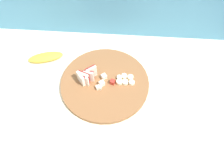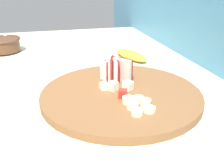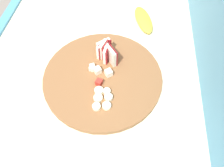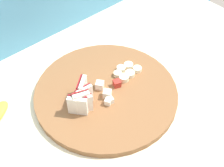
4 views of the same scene
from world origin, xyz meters
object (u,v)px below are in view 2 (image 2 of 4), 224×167
banana_slice_rows (138,104)px  ceramic_bowl (3,44)px  apple_wedge_fan (113,69)px  cutting_board (121,94)px  apple_dice_pile (117,87)px  banana_peel (131,55)px

banana_slice_rows → ceramic_bowl: (-0.61, -0.36, 0.01)m
apple_wedge_fan → cutting_board: bearing=-1.2°
apple_dice_pile → cutting_board: bearing=75.4°
apple_wedge_fan → apple_dice_pile: 0.08m
ceramic_bowl → banana_peel: 0.52m
cutting_board → apple_wedge_fan: 0.09m
apple_dice_pile → ceramic_bowl: bearing=-146.9°
cutting_board → apple_dice_pile: bearing=-104.6°
apple_dice_pile → banana_peel: apple_dice_pile is taller
apple_wedge_fan → apple_dice_pile: bearing=-9.0°
apple_wedge_fan → apple_dice_pile: size_ratio=1.02×
ceramic_bowl → banana_peel: bearing=66.3°
apple_dice_pile → banana_slice_rows: 0.10m
ceramic_bowl → apple_dice_pile: bearing=33.1°
banana_peel → ceramic_bowl: bearing=-113.7°
apple_dice_pile → banana_slice_rows: bearing=13.9°
banana_slice_rows → apple_dice_pile: bearing=-166.1°
cutting_board → banana_slice_rows: size_ratio=4.86×
banana_peel → apple_dice_pile: bearing=-24.6°
banana_slice_rows → ceramic_bowl: 0.71m
banana_slice_rows → banana_peel: size_ratio=0.49×
apple_wedge_fan → banana_slice_rows: size_ratio=1.06×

